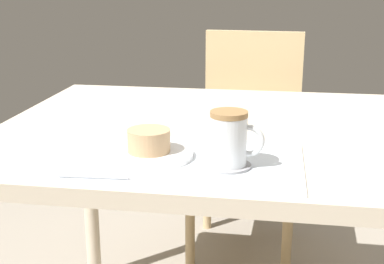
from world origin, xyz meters
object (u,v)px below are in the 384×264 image
object	(u,v)px
pastry_plate	(149,154)
coffee_mug	(230,138)
dining_table	(236,155)
wooden_chair	(248,130)
pastry	(149,140)

from	to	relation	value
pastry_plate	coffee_mug	bearing A→B (deg)	-10.98
dining_table	coffee_mug	world-z (taller)	coffee_mug
wooden_chair	pastry_plate	bearing A→B (deg)	84.60
dining_table	wooden_chair	bearing A→B (deg)	90.79
dining_table	coffee_mug	bearing A→B (deg)	-88.12
dining_table	wooden_chair	world-z (taller)	wooden_chair
dining_table	pastry_plate	size ratio (longest dim) A/B	6.56
wooden_chair	pastry	distance (m)	1.05
pastry	coffee_mug	distance (m)	0.17
wooden_chair	dining_table	bearing A→B (deg)	93.71
coffee_mug	pastry_plate	bearing A→B (deg)	169.02
wooden_chair	coffee_mug	size ratio (longest dim) A/B	8.12
wooden_chair	pastry_plate	size ratio (longest dim) A/B	4.78
wooden_chair	pastry	bearing A→B (deg)	84.60
pastry	pastry_plate	bearing A→B (deg)	0.00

